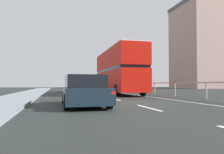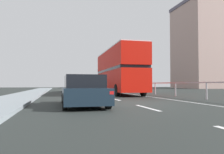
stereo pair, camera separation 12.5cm
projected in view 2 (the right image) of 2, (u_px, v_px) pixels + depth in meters
The scene contains 7 objects.
ground_plane at pixel (130, 104), 11.24m from camera, with size 73.79×120.00×0.10m, color #262B29.
lane_paint_markings at pixel (121, 95), 20.17m from camera, with size 3.54×46.00×0.01m.
bridge_side_railing at pixel (155, 85), 21.38m from camera, with size 0.10×42.00×1.14m.
distant_building_block at pixel (212, 46), 53.16m from camera, with size 16.35×12.10×20.73m.
double_decker_bus_red at pixel (119, 71), 21.32m from camera, with size 2.66×10.68×4.35m.
hatchback_car_near at pixel (83, 91), 9.86m from camera, with size 1.89×4.50×1.38m.
sedan_car_ahead at pixel (74, 86), 28.50m from camera, with size 2.00×4.28×1.43m.
Camera 2 is at (-3.61, -10.73, 0.99)m, focal length 34.63 mm.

